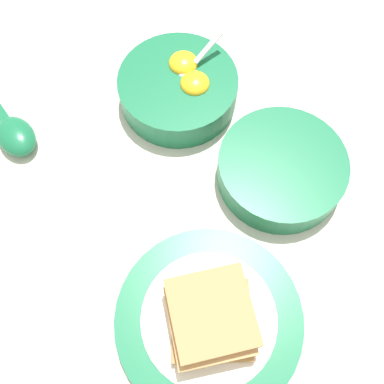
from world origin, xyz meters
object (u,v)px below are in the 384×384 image
Objects in this scene: egg_bowl at (179,88)px; toast_sandwich at (211,318)px; toast_plate at (209,319)px; congee_bowl at (281,168)px; soup_spoon at (13,132)px.

egg_bowl is 1.57× the size of toast_sandwich.
toast_plate is at bearing -83.25° from toast_sandwich.
toast_sandwich is 0.22m from congee_bowl.
egg_bowl is at bearing -95.93° from toast_plate.
toast_plate is 0.37m from soup_spoon.
congee_bowl is (-0.10, 0.15, -0.00)m from egg_bowl.
toast_sandwich is at bearing 50.53° from congee_bowl.
toast_sandwich is at bearing 96.75° from toast_plate.
soup_spoon is (0.21, -0.31, -0.02)m from toast_sandwich.
egg_bowl is 0.76× the size of toast_plate.
toast_sandwich reaches higher than toast_plate.
toast_plate is 1.53× the size of soup_spoon.
toast_plate is at bearing 84.07° from egg_bowl.
egg_bowl is at bearing -177.08° from soup_spoon.
toast_plate is 0.03m from toast_sandwich.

